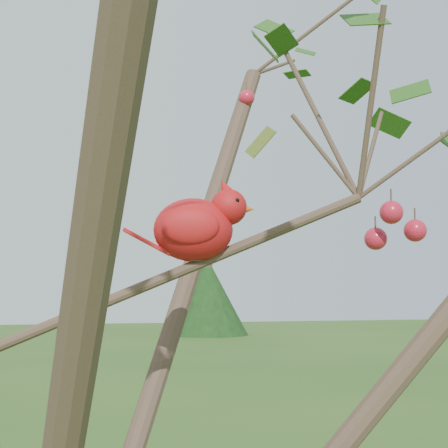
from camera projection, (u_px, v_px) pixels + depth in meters
name	position (u px, v px, depth m)	size (l,w,h in m)	color
crabapple_tree	(38.00, 234.00, 0.95)	(2.35, 2.05, 2.95)	#402D22
cardinal	(198.00, 227.00, 1.11)	(0.21, 0.12, 0.15)	red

